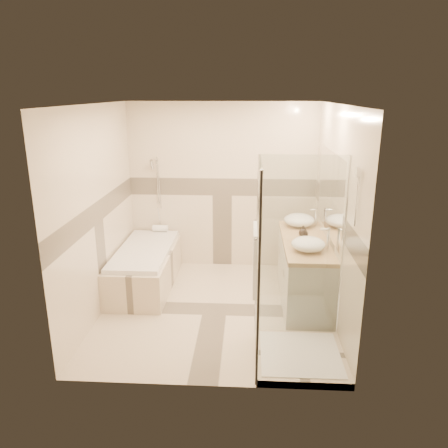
# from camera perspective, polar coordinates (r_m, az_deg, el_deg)

# --- Properties ---
(room) EXTENTS (2.82, 3.02, 2.52)m
(room) POSITION_cam_1_polar(r_m,az_deg,el_deg) (5.15, -0.65, 1.45)
(room) COLOR beige
(room) RESTS_ON ground
(bathtub) EXTENTS (0.75, 1.70, 0.56)m
(bathtub) POSITION_cam_1_polar(r_m,az_deg,el_deg) (6.22, -10.23, -5.30)
(bathtub) COLOR beige
(bathtub) RESTS_ON ground
(vanity) EXTENTS (0.58, 1.62, 0.85)m
(vanity) POSITION_cam_1_polar(r_m,az_deg,el_deg) (5.73, 10.37, -6.00)
(vanity) COLOR silver
(vanity) RESTS_ON ground
(shower_enclosure) EXTENTS (0.96, 0.93, 2.04)m
(shower_enclosure) POSITION_cam_1_polar(r_m,az_deg,el_deg) (4.52, 8.56, -11.33)
(shower_enclosure) COLOR beige
(shower_enclosure) RESTS_ON ground
(vessel_sink_near) EXTENTS (0.42, 0.42, 0.17)m
(vessel_sink_near) POSITION_cam_1_polar(r_m,az_deg,el_deg) (6.10, 9.82, 0.51)
(vessel_sink_near) COLOR white
(vessel_sink_near) RESTS_ON vanity
(vessel_sink_far) EXTENTS (0.40, 0.40, 0.16)m
(vessel_sink_far) POSITION_cam_1_polar(r_m,az_deg,el_deg) (5.18, 10.95, -2.59)
(vessel_sink_far) COLOR white
(vessel_sink_far) RESTS_ON vanity
(faucet_near) EXTENTS (0.11, 0.03, 0.26)m
(faucet_near) POSITION_cam_1_polar(r_m,az_deg,el_deg) (6.11, 11.86, 1.05)
(faucet_near) COLOR silver
(faucet_near) RESTS_ON vanity
(faucet_far) EXTENTS (0.12, 0.03, 0.28)m
(faucet_far) POSITION_cam_1_polar(r_m,az_deg,el_deg) (5.19, 13.37, -1.74)
(faucet_far) COLOR silver
(faucet_far) RESTS_ON vanity
(amenity_bottle_a) EXTENTS (0.08, 0.09, 0.17)m
(amenity_bottle_a) POSITION_cam_1_polar(r_m,az_deg,el_deg) (5.49, 10.52, -1.37)
(amenity_bottle_a) COLOR black
(amenity_bottle_a) RESTS_ON vanity
(amenity_bottle_b) EXTENTS (0.13, 0.13, 0.14)m
(amenity_bottle_b) POSITION_cam_1_polar(r_m,az_deg,el_deg) (5.67, 10.29, -0.91)
(amenity_bottle_b) COLOR black
(amenity_bottle_b) RESTS_ON vanity
(folded_towels) EXTENTS (0.18, 0.29, 0.09)m
(folded_towels) POSITION_cam_1_polar(r_m,az_deg,el_deg) (6.20, 9.70, 0.42)
(folded_towels) COLOR white
(folded_towels) RESTS_ON vanity
(rolled_towel) EXTENTS (0.23, 0.10, 0.10)m
(rolled_towel) POSITION_cam_1_polar(r_m,az_deg,el_deg) (6.79, -8.32, -0.56)
(rolled_towel) COLOR white
(rolled_towel) RESTS_ON bathtub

